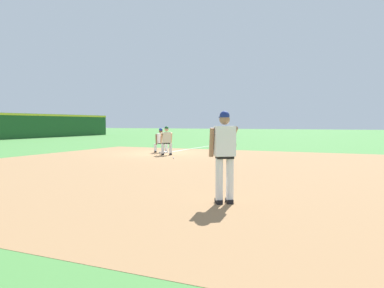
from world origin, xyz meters
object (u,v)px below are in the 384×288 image
first_base_bag (164,152)px  pitcher (225,151)px  baseball (173,158)px  baserunner (167,139)px  first_baseman (161,139)px

first_base_bag → pitcher: 12.71m
baseball → baserunner: size_ratio=0.05×
first_base_bag → baseball: (-2.52, -1.86, -0.01)m
first_base_bag → baseball: bearing=-143.6°
pitcher → first_baseman: pitcher is taller
baserunner → first_base_bag: bearing=35.6°
baserunner → baseball: bearing=-143.0°
baseball → first_base_bag: bearing=36.4°
baserunner → first_baseman: bearing=38.0°
pitcher → first_baseman: 13.11m
first_baseman → baserunner: bearing=-142.0°
pitcher → first_baseman: bearing=34.2°
first_base_bag → first_baseman: 0.82m
pitcher → baserunner: pitcher is taller
first_baseman → baseball: bearing=-142.5°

